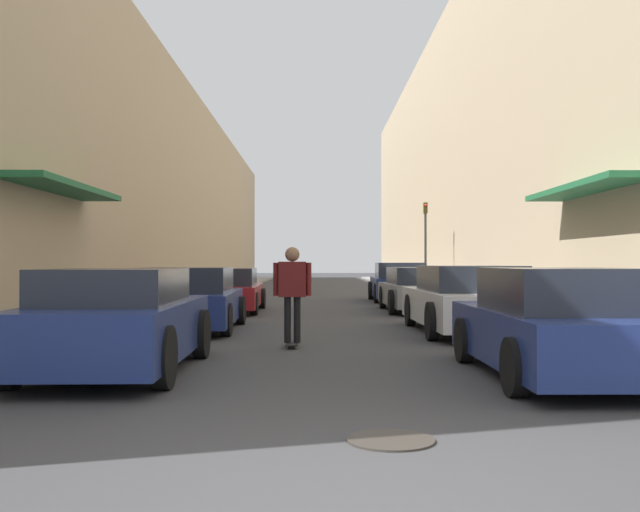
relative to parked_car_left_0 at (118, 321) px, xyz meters
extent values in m
plane|color=#38383A|center=(2.72, 18.53, -0.65)|extent=(130.63, 130.63, 0.00)
cube|color=gray|center=(-2.03, 24.47, -0.59)|extent=(1.80, 59.38, 0.12)
cube|color=gray|center=(7.46, 24.47, -0.59)|extent=(1.80, 59.38, 0.12)
cube|color=tan|center=(-4.93, 24.47, 3.93)|extent=(4.00, 59.38, 9.17)
cube|color=#1E6038|center=(-2.53, 5.17, 2.25)|extent=(1.00, 4.80, 0.12)
cube|color=tan|center=(10.36, 24.47, 5.79)|extent=(4.00, 59.38, 12.89)
cube|color=#1E6038|center=(7.96, 5.17, 2.25)|extent=(1.00, 4.80, 0.12)
cube|color=navy|center=(0.00, 0.04, -0.11)|extent=(1.82, 4.20, 0.70)
cube|color=#232833|center=(0.00, -0.16, 0.46)|extent=(1.57, 2.20, 0.44)
cylinder|color=black|center=(-0.85, 1.34, -0.30)|extent=(0.18, 0.71, 0.71)
cylinder|color=black|center=(0.85, 1.34, -0.30)|extent=(0.18, 0.71, 0.71)
cylinder|color=black|center=(-0.85, -1.25, -0.30)|extent=(0.18, 0.71, 0.71)
cylinder|color=black|center=(0.85, -1.25, -0.30)|extent=(0.18, 0.71, 0.71)
cube|color=navy|center=(-0.12, 5.71, -0.17)|extent=(2.06, 4.26, 0.62)
cube|color=#232833|center=(-0.12, 5.50, 0.40)|extent=(1.77, 2.24, 0.51)
cylinder|color=black|center=(-1.07, 7.01, -0.34)|extent=(0.18, 0.63, 0.63)
cylinder|color=black|center=(0.83, 7.01, -0.34)|extent=(0.18, 0.63, 0.63)
cylinder|color=black|center=(-1.07, 4.40, -0.34)|extent=(0.18, 0.63, 0.63)
cylinder|color=black|center=(0.83, 4.40, -0.34)|extent=(0.18, 0.63, 0.63)
cube|color=maroon|center=(-0.05, 11.17, -0.19)|extent=(2.05, 4.50, 0.59)
cube|color=#232833|center=(-0.05, 10.95, 0.35)|extent=(1.76, 2.36, 0.48)
cylinder|color=black|center=(-1.00, 12.55, -0.34)|extent=(0.18, 0.62, 0.62)
cylinder|color=black|center=(0.89, 12.55, -0.34)|extent=(0.18, 0.62, 0.62)
cylinder|color=black|center=(-1.00, 9.79, -0.34)|extent=(0.18, 0.62, 0.62)
cylinder|color=black|center=(0.89, 9.79, -0.34)|extent=(0.18, 0.62, 0.62)
cube|color=navy|center=(5.50, -0.41, -0.16)|extent=(1.81, 4.15, 0.65)
cube|color=#232833|center=(5.50, -0.62, 0.43)|extent=(1.59, 2.16, 0.52)
cylinder|color=black|center=(4.62, 0.87, -0.34)|extent=(0.18, 0.63, 0.63)
cylinder|color=black|center=(6.38, 0.87, -0.34)|extent=(0.18, 0.63, 0.63)
cylinder|color=black|center=(4.62, -1.70, -0.34)|extent=(0.18, 0.63, 0.63)
cube|color=silver|center=(5.56, 5.12, -0.14)|extent=(2.02, 4.81, 0.65)
cube|color=#232833|center=(5.56, 4.88, 0.44)|extent=(1.74, 2.51, 0.50)
cylinder|color=black|center=(4.62, 6.60, -0.30)|extent=(0.18, 0.70, 0.70)
cylinder|color=black|center=(6.50, 6.60, -0.30)|extent=(0.18, 0.70, 0.70)
cylinder|color=black|center=(4.62, 3.65, -0.30)|extent=(0.18, 0.70, 0.70)
cylinder|color=black|center=(6.50, 3.65, -0.30)|extent=(0.18, 0.70, 0.70)
cube|color=gray|center=(5.50, 11.25, -0.17)|extent=(2.00, 4.35, 0.60)
cube|color=#232833|center=(5.50, 11.03, 0.37)|extent=(1.72, 2.28, 0.48)
cylinder|color=black|center=(4.58, 12.58, -0.31)|extent=(0.18, 0.68, 0.68)
cylinder|color=black|center=(6.42, 12.58, -0.31)|extent=(0.18, 0.68, 0.68)
cylinder|color=black|center=(4.58, 9.91, -0.31)|extent=(0.18, 0.68, 0.68)
cylinder|color=black|center=(6.42, 9.91, -0.31)|extent=(0.18, 0.68, 0.68)
cube|color=navy|center=(5.54, 16.59, -0.13)|extent=(1.98, 4.21, 0.67)
cube|color=#232833|center=(5.54, 16.38, 0.47)|extent=(1.71, 2.20, 0.54)
cylinder|color=black|center=(4.62, 17.88, -0.31)|extent=(0.18, 0.68, 0.68)
cylinder|color=black|center=(6.46, 17.88, -0.31)|extent=(0.18, 0.68, 0.68)
cylinder|color=black|center=(4.62, 15.30, -0.31)|extent=(0.18, 0.68, 0.68)
cylinder|color=black|center=(6.46, 15.30, -0.31)|extent=(0.18, 0.68, 0.68)
cube|color=black|center=(2.14, 2.69, -0.59)|extent=(0.20, 0.78, 0.02)
cylinder|color=beige|center=(2.07, 2.94, -0.63)|extent=(0.03, 0.06, 0.06)
cylinder|color=beige|center=(2.22, 2.94, -0.63)|extent=(0.03, 0.06, 0.06)
cylinder|color=beige|center=(2.07, 2.44, -0.63)|extent=(0.03, 0.06, 0.06)
cylinder|color=beige|center=(2.22, 2.44, -0.63)|extent=(0.03, 0.06, 0.06)
cylinder|color=black|center=(2.06, 2.69, -0.20)|extent=(0.11, 0.11, 0.76)
cylinder|color=black|center=(2.22, 2.69, -0.20)|extent=(0.11, 0.11, 0.76)
cube|color=maroon|center=(2.14, 2.69, 0.48)|extent=(0.45, 0.20, 0.58)
sphere|color=#8C664C|center=(2.14, 2.69, 0.89)|extent=(0.24, 0.24, 0.24)
cylinder|color=maroon|center=(1.87, 2.69, 0.48)|extent=(0.09, 0.09, 0.55)
cylinder|color=maroon|center=(2.41, 2.69, 0.48)|extent=(0.09, 0.09, 0.55)
cylinder|color=#332D28|center=(3.13, -3.51, -0.64)|extent=(0.70, 0.70, 0.02)
cylinder|color=#2D2D2D|center=(7.10, 20.50, 1.36)|extent=(0.10, 0.10, 3.78)
cube|color=#332D0F|center=(7.10, 20.50, 3.02)|extent=(0.16, 0.16, 0.45)
sphere|color=red|center=(7.10, 20.41, 3.13)|extent=(0.11, 0.11, 0.11)
camera|label=1|loc=(2.54, -9.14, 0.76)|focal=40.00mm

